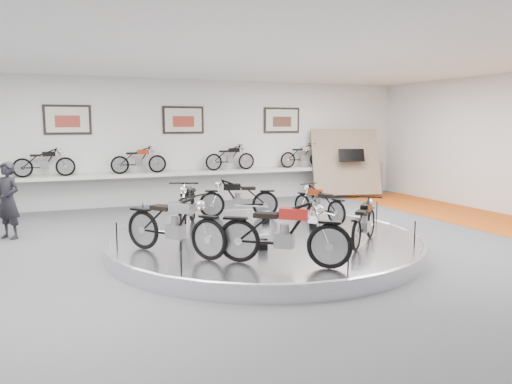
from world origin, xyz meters
name	(u,v)px	position (x,y,z in m)	size (l,w,h in m)	color
floor	(270,253)	(0.00, 0.00, 0.00)	(16.00, 16.00, 0.00)	#505153
ceiling	(271,49)	(0.00, 0.00, 4.00)	(16.00, 16.00, 0.00)	white
wall_back	(183,142)	(0.00, 7.00, 2.00)	(16.00, 16.00, 0.00)	white
dado_band	(184,186)	(0.00, 6.98, 0.55)	(15.68, 0.04, 1.10)	#BCBCBA
display_platform	(264,243)	(0.00, 0.30, 0.15)	(6.40, 6.40, 0.30)	silver
platform_rim	(264,237)	(0.00, 0.30, 0.27)	(6.40, 6.40, 0.10)	#B2B2BA
shelf	(186,173)	(0.00, 6.70, 1.00)	(11.00, 0.55, 0.10)	silver
poster_left	(67,120)	(-3.50, 6.96, 2.70)	(1.35, 0.06, 0.88)	beige
poster_center	(183,120)	(0.00, 6.96, 2.70)	(1.35, 0.06, 0.88)	beige
poster_right	(282,120)	(3.50, 6.96, 2.70)	(1.35, 0.06, 0.88)	beige
display_panel	(346,162)	(5.60, 6.10, 1.25)	(2.40, 0.12, 2.40)	gray
shelf_bike_a	(44,164)	(-4.20, 6.70, 1.42)	(1.22, 0.42, 0.73)	black
shelf_bike_b	(139,162)	(-1.50, 6.70, 1.42)	(1.22, 0.42, 0.73)	maroon
shelf_bike_c	(230,159)	(1.50, 6.70, 1.42)	(1.22, 0.42, 0.73)	black
shelf_bike_d	(303,157)	(4.20, 6.70, 1.42)	(1.22, 0.42, 0.73)	#A1A0A5
bike_a	(319,203)	(1.78, 1.20, 0.74)	(1.49, 0.53, 0.88)	maroon
bike_b	(238,198)	(0.20, 2.38, 0.79)	(1.65, 0.58, 0.97)	black
bike_c	(188,204)	(-1.26, 1.66, 0.83)	(1.81, 0.64, 1.07)	black
bike_d	(174,224)	(-2.05, -0.49, 0.85)	(1.86, 0.66, 1.10)	#A1A0A5
bike_e	(283,232)	(-0.58, -1.83, 0.85)	(1.88, 0.66, 1.11)	#A91D17
bike_f	(364,221)	(1.47, -1.09, 0.74)	(1.49, 0.53, 0.88)	black
visitor	(8,200)	(-4.94, 3.41, 0.87)	(0.64, 0.42, 1.75)	black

